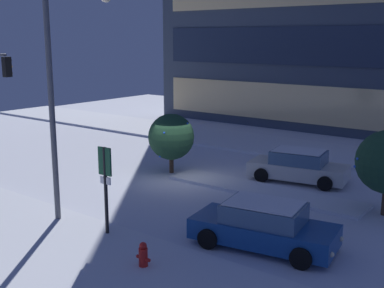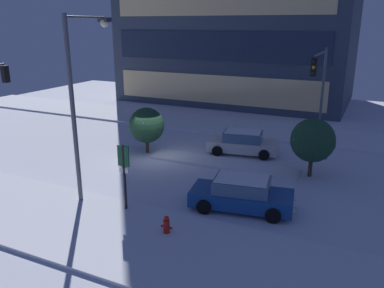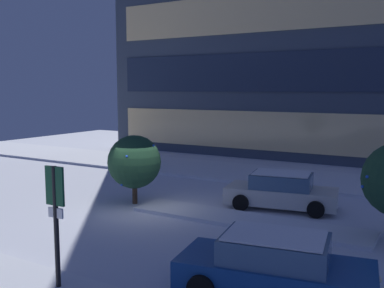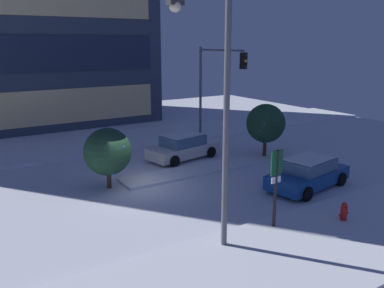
{
  "view_description": "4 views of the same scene",
  "coord_description": "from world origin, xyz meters",
  "px_view_note": "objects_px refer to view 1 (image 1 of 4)",
  "views": [
    {
      "loc": [
        14.36,
        -17.69,
        6.5
      ],
      "look_at": [
        1.4,
        -0.87,
        1.99
      ],
      "focal_mm": 46.33,
      "sensor_mm": 36.0,
      "label": 1
    },
    {
      "loc": [
        12.03,
        -20.13,
        8.04
      ],
      "look_at": [
        3.14,
        -1.35,
        1.63
      ],
      "focal_mm": 36.67,
      "sensor_mm": 36.0,
      "label": 2
    },
    {
      "loc": [
        10.52,
        -14.22,
        4.86
      ],
      "look_at": [
        2.36,
        -0.3,
        2.87
      ],
      "focal_mm": 41.44,
      "sensor_mm": 36.0,
      "label": 3
    },
    {
      "loc": [
        -7.57,
        -17.27,
        6.84
      ],
      "look_at": [
        3.3,
        -0.25,
        1.78
      ],
      "focal_mm": 38.01,
      "sensor_mm": 36.0,
      "label": 4
    }
  ],
  "objects_px": {
    "car_far": "(298,166)",
    "parking_info_sign": "(105,180)",
    "car_near": "(264,226)",
    "decorated_tree_left_of_median": "(171,137)",
    "street_lamp_arched": "(68,69)",
    "fire_hydrant": "(143,257)"
  },
  "relations": [
    {
      "from": "car_far",
      "to": "parking_info_sign",
      "type": "xyz_separation_m",
      "value": [
        -2.1,
        -10.01,
        1.27
      ]
    },
    {
      "from": "parking_info_sign",
      "to": "car_far",
      "type": "bearing_deg",
      "value": -13.48
    },
    {
      "from": "car_near",
      "to": "decorated_tree_left_of_median",
      "type": "xyz_separation_m",
      "value": [
        -8.1,
        5.13,
        1.1
      ]
    },
    {
      "from": "street_lamp_arched",
      "to": "fire_hydrant",
      "type": "bearing_deg",
      "value": -112.09
    },
    {
      "from": "fire_hydrant",
      "to": "street_lamp_arched",
      "type": "bearing_deg",
      "value": 161.24
    },
    {
      "from": "fire_hydrant",
      "to": "decorated_tree_left_of_median",
      "type": "distance_m",
      "value": 10.74
    },
    {
      "from": "parking_info_sign",
      "to": "decorated_tree_left_of_median",
      "type": "height_order",
      "value": "parking_info_sign"
    },
    {
      "from": "car_near",
      "to": "fire_hydrant",
      "type": "distance_m",
      "value": 4.02
    },
    {
      "from": "car_far",
      "to": "fire_hydrant",
      "type": "relative_size",
      "value": 5.48
    },
    {
      "from": "car_far",
      "to": "parking_info_sign",
      "type": "bearing_deg",
      "value": 68.28
    },
    {
      "from": "fire_hydrant",
      "to": "decorated_tree_left_of_median",
      "type": "relative_size",
      "value": 0.29
    },
    {
      "from": "parking_info_sign",
      "to": "decorated_tree_left_of_median",
      "type": "bearing_deg",
      "value": 23.48
    },
    {
      "from": "car_near",
      "to": "fire_hydrant",
      "type": "relative_size",
      "value": 5.6
    },
    {
      "from": "street_lamp_arched",
      "to": "car_far",
      "type": "bearing_deg",
      "value": -29.53
    },
    {
      "from": "decorated_tree_left_of_median",
      "to": "car_far",
      "type": "bearing_deg",
      "value": 23.25
    },
    {
      "from": "car_near",
      "to": "parking_info_sign",
      "type": "distance_m",
      "value": 5.33
    },
    {
      "from": "car_near",
      "to": "parking_info_sign",
      "type": "bearing_deg",
      "value": -160.98
    },
    {
      "from": "car_far",
      "to": "decorated_tree_left_of_median",
      "type": "xyz_separation_m",
      "value": [
        -5.65,
        -2.43,
        1.1
      ]
    },
    {
      "from": "street_lamp_arched",
      "to": "car_near",
      "type": "bearing_deg",
      "value": -79.17
    },
    {
      "from": "street_lamp_arched",
      "to": "parking_info_sign",
      "type": "bearing_deg",
      "value": -108.47
    },
    {
      "from": "fire_hydrant",
      "to": "parking_info_sign",
      "type": "height_order",
      "value": "parking_info_sign"
    },
    {
      "from": "fire_hydrant",
      "to": "decorated_tree_left_of_median",
      "type": "bearing_deg",
      "value": 125.62
    }
  ]
}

